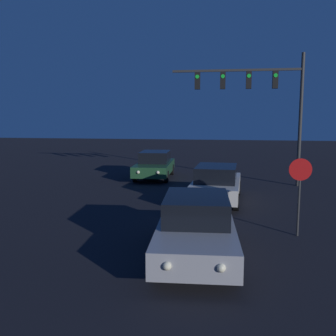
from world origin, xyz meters
TOP-DOWN VIEW (x-y plane):
  - car_near at (1.63, 9.69)m, footprint 2.26×4.91m
  - car_mid at (1.94, 16.18)m, footprint 2.17×4.88m
  - car_far at (-1.91, 21.94)m, footprint 2.17×4.88m
  - traffic_signal_mast at (3.96, 20.61)m, footprint 6.80×0.30m
  - stop_sign at (4.57, 11.84)m, footprint 0.67×0.07m

SIDE VIEW (x-z plane):
  - car_near at x=1.63m, z-range 0.01..1.59m
  - car_mid at x=1.94m, z-range 0.01..1.59m
  - car_far at x=-1.91m, z-range 0.01..1.59m
  - stop_sign at x=4.57m, z-range 0.46..2.86m
  - traffic_signal_mast at x=3.96m, z-range 1.41..8.28m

